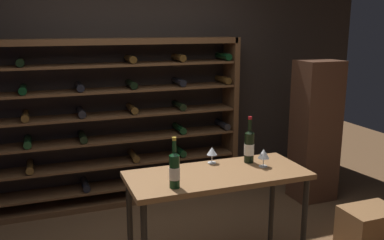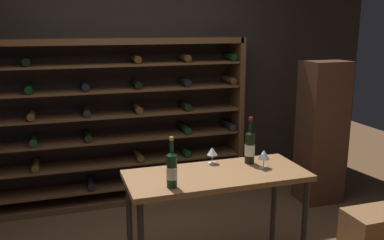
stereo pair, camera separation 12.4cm
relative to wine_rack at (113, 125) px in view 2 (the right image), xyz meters
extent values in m
cube|color=black|center=(0.30, 0.21, 0.49)|extent=(5.71, 0.10, 2.73)
cube|color=brown|center=(1.41, 0.00, 0.01)|extent=(0.06, 0.32, 1.77)
cube|color=brown|center=(-0.01, 0.00, 0.86)|extent=(2.83, 0.32, 0.06)
cube|color=brown|center=(-0.01, 0.00, -0.84)|extent=(2.83, 0.32, 0.06)
cube|color=brown|center=(-0.01, 0.00, -0.68)|extent=(2.75, 0.32, 0.02)
cylinder|color=black|center=(-0.27, 0.00, -0.62)|extent=(0.08, 0.30, 0.08)
cylinder|color=black|center=(0.26, 0.00, -0.62)|extent=(0.08, 0.30, 0.08)
cylinder|color=#4C3314|center=(0.79, 0.00, -0.62)|extent=(0.08, 0.30, 0.08)
cylinder|color=black|center=(1.31, 0.00, -0.62)|extent=(0.08, 0.30, 0.08)
cube|color=brown|center=(-0.01, 0.00, -0.42)|extent=(2.75, 0.32, 0.02)
cylinder|color=#4C3314|center=(-0.80, 0.00, -0.36)|extent=(0.08, 0.30, 0.08)
cylinder|color=#4C3314|center=(0.26, 0.00, -0.36)|extent=(0.08, 0.30, 0.08)
cylinder|color=black|center=(0.79, 0.00, -0.36)|extent=(0.08, 0.30, 0.08)
cube|color=brown|center=(-0.01, 0.00, -0.15)|extent=(2.75, 0.32, 0.02)
cylinder|color=black|center=(-0.80, 0.00, -0.10)|extent=(0.08, 0.30, 0.08)
cylinder|color=black|center=(-0.27, 0.00, -0.10)|extent=(0.08, 0.30, 0.08)
cylinder|color=black|center=(0.79, 0.00, -0.10)|extent=(0.08, 0.30, 0.08)
cylinder|color=black|center=(1.31, 0.00, -0.10)|extent=(0.08, 0.30, 0.08)
cube|color=brown|center=(-0.01, 0.00, 0.11)|extent=(2.75, 0.32, 0.02)
cylinder|color=#4C3314|center=(-0.80, 0.00, 0.16)|extent=(0.08, 0.30, 0.08)
cylinder|color=black|center=(-0.27, 0.00, 0.16)|extent=(0.08, 0.30, 0.08)
cylinder|color=#4C3314|center=(0.26, 0.00, 0.16)|extent=(0.08, 0.30, 0.08)
cylinder|color=black|center=(0.79, 0.00, 0.16)|extent=(0.08, 0.30, 0.08)
cube|color=brown|center=(-0.01, 0.00, 0.37)|extent=(2.75, 0.32, 0.02)
cylinder|color=black|center=(-0.80, 0.00, 0.42)|extent=(0.08, 0.30, 0.08)
cylinder|color=black|center=(-0.27, 0.00, 0.42)|extent=(0.08, 0.30, 0.08)
cylinder|color=black|center=(0.26, 0.00, 0.42)|extent=(0.08, 0.30, 0.08)
cylinder|color=black|center=(0.79, 0.00, 0.42)|extent=(0.08, 0.30, 0.08)
cylinder|color=#4C3314|center=(1.31, 0.00, 0.42)|extent=(0.08, 0.30, 0.08)
cube|color=brown|center=(-0.01, 0.00, 0.63)|extent=(2.75, 0.32, 0.02)
cylinder|color=black|center=(-0.80, 0.00, 0.68)|extent=(0.08, 0.30, 0.08)
cylinder|color=#4C3314|center=(0.26, 0.00, 0.68)|extent=(0.08, 0.30, 0.08)
cylinder|color=#4C3314|center=(0.79, 0.00, 0.68)|extent=(0.08, 0.30, 0.08)
cylinder|color=black|center=(1.31, 0.00, 0.68)|extent=(0.08, 0.30, 0.08)
cube|color=brown|center=(0.54, -1.61, -0.06)|extent=(1.34, 0.57, 0.04)
cylinder|color=black|center=(1.16, -1.85, -0.48)|extent=(0.04, 0.04, 0.79)
cylinder|color=black|center=(-0.08, -1.38, -0.48)|extent=(0.04, 0.04, 0.79)
cylinder|color=black|center=(1.16, -1.38, -0.48)|extent=(0.04, 0.04, 0.79)
cube|color=brown|center=(1.97, -1.69, -0.70)|extent=(0.48, 0.34, 0.34)
cube|color=#4C2D1E|center=(2.14, -0.62, -0.10)|extent=(0.44, 0.36, 1.54)
cylinder|color=black|center=(0.16, -1.78, 0.07)|extent=(0.07, 0.07, 0.23)
cone|color=black|center=(0.16, -1.78, 0.20)|extent=(0.07, 0.07, 0.03)
cylinder|color=black|center=(0.16, -1.78, 0.25)|extent=(0.03, 0.03, 0.08)
cylinder|color=#B7932D|center=(0.16, -1.78, 0.30)|extent=(0.03, 0.03, 0.02)
cylinder|color=silver|center=(0.16, -1.78, 0.06)|extent=(0.07, 0.07, 0.09)
cylinder|color=black|center=(0.87, -1.48, 0.08)|extent=(0.08, 0.08, 0.24)
cone|color=black|center=(0.87, -1.48, 0.21)|extent=(0.08, 0.08, 0.03)
cylinder|color=black|center=(0.87, -1.48, 0.27)|extent=(0.03, 0.03, 0.09)
cylinder|color=maroon|center=(0.87, -1.48, 0.32)|extent=(0.03, 0.03, 0.02)
cylinder|color=silver|center=(0.87, -1.48, 0.07)|extent=(0.08, 0.08, 0.09)
cylinder|color=silver|center=(0.93, -1.61, -0.04)|extent=(0.07, 0.07, 0.00)
cylinder|color=silver|center=(0.93, -1.61, 0.00)|extent=(0.01, 0.01, 0.06)
cone|color=silver|center=(0.93, -1.61, 0.06)|extent=(0.09, 0.09, 0.07)
cylinder|color=#590A14|center=(0.93, -1.61, 0.05)|extent=(0.05, 0.05, 0.03)
cylinder|color=silver|center=(0.59, -1.39, -0.04)|extent=(0.07, 0.07, 0.00)
cylinder|color=silver|center=(0.59, -1.39, 0.00)|extent=(0.01, 0.01, 0.06)
cone|color=silver|center=(0.59, -1.39, 0.06)|extent=(0.08, 0.08, 0.06)
cylinder|color=#590A14|center=(0.59, -1.39, 0.05)|extent=(0.05, 0.05, 0.02)
camera|label=1|loc=(-0.65, -4.28, 1.03)|focal=39.02mm
camera|label=2|loc=(-0.53, -4.33, 1.03)|focal=39.02mm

